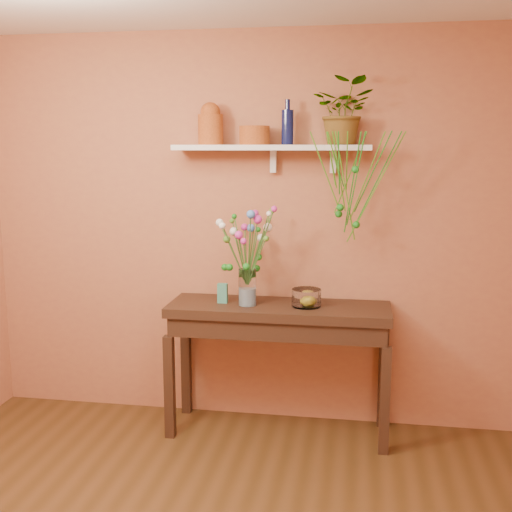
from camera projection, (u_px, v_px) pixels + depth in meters
name	position (u px, v px, depth m)	size (l,w,h in m)	color
room	(190.00, 299.00, 2.45)	(4.04, 4.04, 2.70)	#4F3117
sideboard	(279.00, 324.00, 4.22)	(1.47, 0.47, 0.89)	#372215
wall_shelf	(273.00, 148.00, 4.16)	(1.30, 0.24, 0.19)	white
terracotta_jug	(211.00, 124.00, 4.20)	(0.19, 0.19, 0.28)	#B0521F
terracotta_pot	(254.00, 135.00, 4.16)	(0.20, 0.20, 0.12)	#B0521F
blue_bottle	(287.00, 126.00, 4.12)	(0.09, 0.09, 0.29)	#0D133C
spider_plant	(345.00, 111.00, 4.07)	(0.38, 0.33, 0.42)	#1C771B
plant_fronds	(350.00, 188.00, 3.99)	(0.59, 0.23, 0.70)	#1C771B
glass_vase	(247.00, 290.00, 4.18)	(0.12, 0.12, 0.24)	white
bouquet	(247.00, 238.00, 4.12)	(0.41, 0.42, 0.53)	#386B28
glass_bowl	(306.00, 298.00, 4.15)	(0.19, 0.19, 0.12)	white
lemon	(308.00, 300.00, 4.15)	(0.07, 0.07, 0.07)	yellow
carton	(223.00, 293.00, 4.25)	(0.07, 0.05, 0.13)	teal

